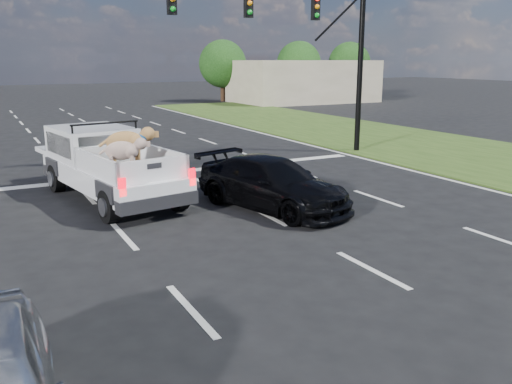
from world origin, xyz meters
The scene contains 10 objects.
ground centered at (0.00, 0.00, 0.00)m, with size 160.00×160.00×0.00m, color black.
road_markings centered at (0.00, 6.56, 0.01)m, with size 17.75×60.00×0.01m.
grass_shoulder_right centered at (13.00, 6.00, 0.03)m, with size 8.00×60.00×0.06m, color #294816.
traffic_signal centered at (7.20, 10.50, 4.73)m, with size 9.11×0.31×7.00m.
building_right centered at (22.00, 34.00, 1.80)m, with size 12.00×7.00×3.60m, color beige.
tree_far_d centered at (16.00, 38.00, 3.29)m, with size 4.20×4.20×5.40m.
tree_far_e centered at (24.00, 38.00, 3.29)m, with size 4.20×4.20×5.40m.
tree_far_f centered at (30.00, 38.00, 3.29)m, with size 4.20×4.20×5.40m.
pickup_truck centered at (-1.24, 7.45, 0.99)m, with size 2.88×5.82×2.09m.
black_coupe centered at (2.20, 4.49, 0.65)m, with size 1.82×4.47×1.30m, color black.
Camera 1 is at (-4.41, -7.17, 3.73)m, focal length 38.00 mm.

